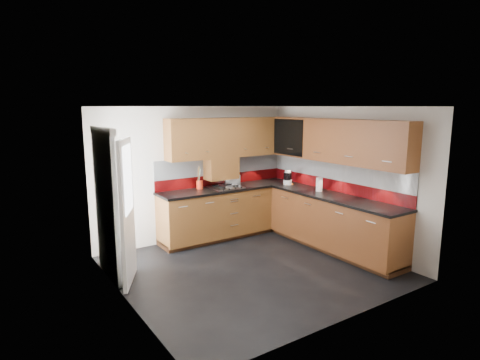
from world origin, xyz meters
TOP-DOWN VIEW (x-y plane):
  - room at (0.00, 0.00)m, footprint 4.00×3.80m
  - base_cabinets at (1.07, 0.72)m, footprint 2.70×3.20m
  - countertop at (1.05, 0.70)m, footprint 2.72×3.22m
  - backsplash at (1.28, 0.93)m, footprint 2.70×3.20m
  - upper_cabinets at (1.23, 0.78)m, footprint 2.50×3.20m
  - extractor_hood at (0.45, 1.64)m, footprint 0.60×0.33m
  - glass_cabinet at (1.71, 1.07)m, footprint 0.32×0.80m
  - back_door at (-1.78, 0.75)m, footprint 0.42×1.19m
  - gas_hob at (0.45, 1.47)m, footprint 0.56×0.49m
  - utensil_pot at (0.00, 1.65)m, footprint 0.12×0.12m
  - toaster at (0.69, 1.64)m, footprint 0.32×0.26m
  - food_processor at (1.59, 1.08)m, footprint 0.16×0.16m
  - paper_towel at (1.65, 0.30)m, footprint 0.15×0.15m
  - orange_cloth at (1.60, 1.08)m, footprint 0.17×0.15m

SIDE VIEW (x-z plane):
  - base_cabinets at x=1.07m, z-range -0.04..0.91m
  - countertop at x=1.05m, z-range 0.90..0.94m
  - orange_cloth at x=1.60m, z-range 0.94..0.96m
  - gas_hob at x=0.45m, z-range 0.93..0.98m
  - back_door at x=-1.78m, z-range 0.01..2.05m
  - utensil_pot at x=0.00m, z-range 0.83..1.24m
  - toaster at x=0.69m, z-range 0.94..1.14m
  - paper_towel at x=1.65m, z-range 0.94..1.18m
  - food_processor at x=1.59m, z-range 0.93..1.20m
  - backsplash at x=1.28m, z-range 0.94..1.48m
  - extractor_hood at x=0.45m, z-range 1.08..1.48m
  - room at x=0.00m, z-range 0.18..2.82m
  - upper_cabinets at x=1.23m, z-range 1.48..2.20m
  - glass_cabinet at x=1.71m, z-range 1.54..2.20m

